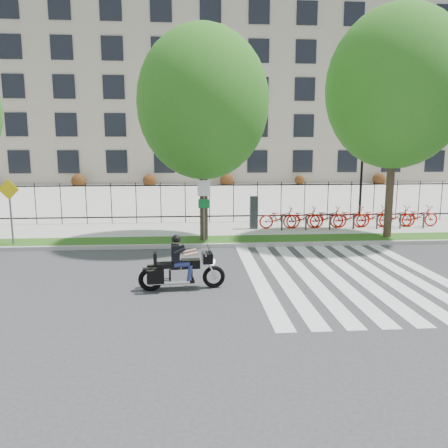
{
  "coord_description": "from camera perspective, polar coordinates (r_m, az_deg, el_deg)",
  "views": [
    {
      "loc": [
        0.28,
        -12.31,
        3.7
      ],
      "look_at": [
        1.45,
        3.0,
        1.1
      ],
      "focal_mm": 35.0,
      "sensor_mm": 36.0,
      "label": 1
    }
  ],
  "objects": [
    {
      "name": "sign_pole_warning",
      "position": [
        18.32,
        -26.18,
        2.49
      ],
      "size": [
        0.78,
        0.09,
        2.49
      ],
      "color": "#59595B",
      "rests_on": "grass_verge"
    },
    {
      "name": "street_tree_2",
      "position": [
        19.23,
        21.57,
        16.15
      ],
      "size": [
        5.5,
        5.5,
        9.13
      ],
      "color": "#33261C",
      "rests_on": "grass_verge"
    },
    {
      "name": "sign_pole_regulatory",
      "position": [
        17.01,
        -2.63,
        2.98
      ],
      "size": [
        0.5,
        0.09,
        2.5
      ],
      "color": "#59595B",
      "rests_on": "grass_verge"
    },
    {
      "name": "grass_verge",
      "position": [
        17.64,
        -5.19,
        -2.29
      ],
      "size": [
        60.0,
        1.5,
        0.15
      ],
      "primitive_type": "cube",
      "color": "#1B4A12",
      "rests_on": "ground"
    },
    {
      "name": "motorcycle_rider",
      "position": [
        11.8,
        -5.56,
        -5.67
      ],
      "size": [
        2.34,
        0.71,
        1.8
      ],
      "color": "black",
      "rests_on": "ground"
    },
    {
      "name": "lamp_post_right",
      "position": [
        26.19,
        17.61,
        8.09
      ],
      "size": [
        1.06,
        0.7,
        4.25
      ],
      "color": "black",
      "rests_on": "ground"
    },
    {
      "name": "curb",
      "position": [
        16.81,
        -5.22,
        -2.88
      ],
      "size": [
        60.0,
        0.2,
        0.15
      ],
      "primitive_type": "cube",
      "color": "#A09F97",
      "rests_on": "ground"
    },
    {
      "name": "sidewalk",
      "position": [
        20.09,
        -5.09,
        -0.82
      ],
      "size": [
        60.0,
        3.5,
        0.15
      ],
      "primitive_type": "cube",
      "color": "#ADABA2",
      "rests_on": "ground"
    },
    {
      "name": "crosswalk_stripes",
      "position": [
        13.63,
        15.38,
        -6.47
      ],
      "size": [
        5.7,
        8.0,
        0.01
      ],
      "primitive_type": null,
      "color": "silver",
      "rests_on": "ground"
    },
    {
      "name": "street_tree_1",
      "position": [
        17.36,
        -2.76,
        15.47
      ],
      "size": [
        5.07,
        5.07,
        8.25
      ],
      "color": "#33261C",
      "rests_on": "grass_verge"
    },
    {
      "name": "plaza",
      "position": [
        37.49,
        -4.78,
        3.99
      ],
      "size": [
        80.0,
        34.0,
        0.1
      ],
      "primitive_type": "cube",
      "color": "#ADABA2",
      "rests_on": "ground"
    },
    {
      "name": "office_building",
      "position": [
        57.57,
        -4.79,
        15.83
      ],
      "size": [
        60.0,
        21.9,
        20.15
      ],
      "color": "gray",
      "rests_on": "ground"
    },
    {
      "name": "bike_share_station",
      "position": [
        21.05,
        15.94,
        0.9
      ],
      "size": [
        8.92,
        0.87,
        1.5
      ],
      "color": "#2D2D33",
      "rests_on": "sidewalk"
    },
    {
      "name": "ground",
      "position": [
        12.86,
        -5.48,
        -7.16
      ],
      "size": [
        120.0,
        120.0,
        0.0
      ],
      "primitive_type": "plane",
      "color": "#313134",
      "rests_on": "ground"
    },
    {
      "name": "iron_fence",
      "position": [
        21.67,
        -5.08,
        2.81
      ],
      "size": [
        30.0,
        0.06,
        2.0
      ],
      "primitive_type": null,
      "color": "black",
      "rests_on": "sidewalk"
    }
  ]
}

